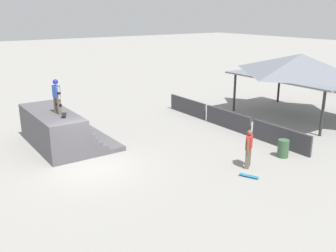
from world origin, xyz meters
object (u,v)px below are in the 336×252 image
(skateboard_on_deck, at_px, (64,115))
(bystander_walking, at_px, (249,147))
(skateboard_on_ground, at_px, (248,176))
(trash_bin, at_px, (283,148))
(skater_on_deck, at_px, (57,94))

(skateboard_on_deck, relative_size, bystander_walking, 0.48)
(skateboard_on_ground, bearing_deg, trash_bin, -102.51)
(skateboard_on_deck, xyz_separation_m, skateboard_on_ground, (7.06, 5.21, -1.85))
(bystander_walking, bearing_deg, skateboard_on_ground, -167.50)
(skater_on_deck, xyz_separation_m, skateboard_on_ground, (7.67, 5.27, -2.76))
(skater_on_deck, height_order, trash_bin, skater_on_deck)
(skateboard_on_deck, bearing_deg, skateboard_on_ground, 58.80)
(skateboard_on_deck, distance_m, skateboard_on_ground, 8.97)
(skateboard_on_deck, height_order, trash_bin, skateboard_on_deck)
(trash_bin, bearing_deg, skateboard_on_ground, -77.36)
(skater_on_deck, xyz_separation_m, bystander_walking, (6.91, 6.02, -1.86))
(skater_on_deck, distance_m, skateboard_on_deck, 1.10)
(trash_bin, bearing_deg, bystander_walking, -92.24)
(bystander_walking, bearing_deg, skater_on_deck, 97.90)
(skateboard_on_deck, xyz_separation_m, bystander_walking, (6.30, 5.95, -0.95))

